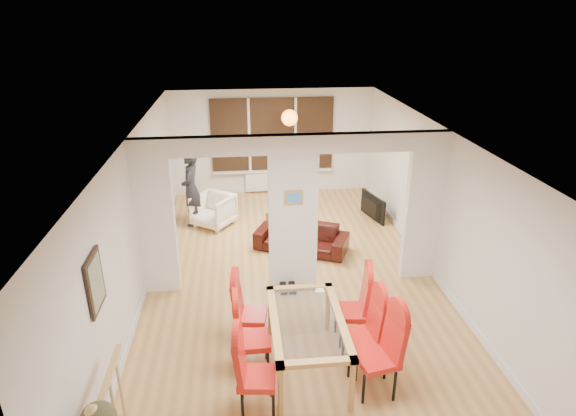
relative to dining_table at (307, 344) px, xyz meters
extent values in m
cube|color=tan|center=(0.07, 2.17, -0.39)|extent=(5.00, 9.00, 0.01)
cube|color=white|center=(0.07, 2.17, 0.91)|extent=(5.00, 0.18, 2.60)
cube|color=black|center=(0.07, 6.61, 1.11)|extent=(3.00, 0.08, 1.80)
cube|color=white|center=(0.07, 6.57, -0.09)|extent=(1.40, 0.08, 0.50)
sphere|color=orange|center=(0.37, 5.47, 1.76)|extent=(0.36, 0.36, 0.36)
cube|color=gray|center=(-2.40, -0.23, 1.21)|extent=(0.04, 0.52, 0.67)
cube|color=#4C8CD8|center=(0.07, 2.08, 1.21)|extent=(0.30, 0.03, 0.25)
imported|color=black|center=(0.37, 3.36, -0.13)|extent=(1.90, 1.36, 0.52)
imported|color=white|center=(-1.37, 4.68, -0.04)|extent=(1.06, 1.06, 0.70)
imported|color=black|center=(-1.82, 4.81, 0.44)|extent=(0.64, 0.45, 1.65)
imported|color=black|center=(2.07, 4.67, -0.11)|extent=(0.96, 0.38, 0.55)
cylinder|color=#143F19|center=(0.35, 4.45, -0.03)|extent=(0.07, 0.07, 0.30)
imported|color=#362112|center=(0.02, 4.48, -0.15)|extent=(0.20, 0.20, 0.05)
camera|label=1|loc=(-0.77, -4.98, 4.00)|focal=30.00mm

